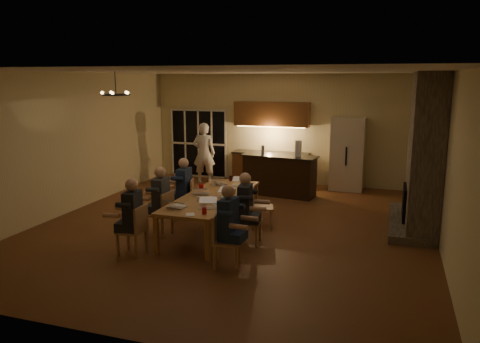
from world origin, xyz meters
name	(u,v)px	position (x,y,z in m)	size (l,w,h in m)	color
floor	(234,227)	(0.00, 0.00, 0.00)	(9.00, 9.00, 0.00)	brown
back_wall	(284,129)	(0.00, 4.52, 1.60)	(8.00, 0.04, 3.20)	beige
left_wall	(69,143)	(-4.02, 0.00, 1.60)	(0.04, 9.00, 3.20)	beige
right_wall	(448,163)	(4.02, 0.00, 1.60)	(0.04, 9.00, 3.20)	beige
ceiling	(234,70)	(0.00, 0.00, 3.22)	(8.00, 9.00, 0.04)	white
french_doors	(199,144)	(-2.70, 4.47, 1.05)	(1.86, 0.08, 2.10)	black
fireplace	(425,152)	(3.70, 1.20, 1.60)	(0.58, 2.50, 3.20)	#6E6457
kitchenette	(271,143)	(-0.30, 4.20, 1.20)	(2.24, 0.68, 2.40)	brown
refrigerator	(347,154)	(1.90, 4.15, 1.00)	(0.90, 0.68, 2.00)	beige
dining_table	(212,214)	(-0.32, -0.42, 0.38)	(1.10, 3.05, 0.75)	tan
bar_island	(279,175)	(0.27, 2.93, 0.54)	(1.98, 0.68, 1.08)	black
chair_left_near	(131,230)	(-1.21, -2.04, 0.45)	(0.44, 0.44, 0.89)	tan
chair_left_mid	(159,213)	(-1.23, -0.96, 0.45)	(0.44, 0.44, 0.89)	tan
chair_left_far	(183,199)	(-1.24, 0.18, 0.45)	(0.44, 0.44, 0.89)	tan
chair_right_near	(227,241)	(0.58, -2.03, 0.45)	(0.44, 0.44, 0.89)	tan
chair_right_mid	(249,221)	(0.60, -0.88, 0.45)	(0.44, 0.44, 0.89)	tan
chair_right_far	(262,207)	(0.58, 0.14, 0.45)	(0.44, 0.44, 0.89)	tan
person_left_near	(133,217)	(-1.16, -2.05, 0.69)	(0.60, 0.60, 1.38)	#202429
person_right_near	(228,226)	(0.59, -1.98, 0.69)	(0.60, 0.60, 1.38)	navy
person_left_mid	(161,201)	(-1.21, -0.92, 0.69)	(0.60, 0.60, 1.38)	#363A40
person_right_mid	(245,209)	(0.55, -0.96, 0.69)	(0.60, 0.60, 1.38)	#202429
person_left_far	(184,189)	(-1.20, 0.15, 0.69)	(0.60, 0.60, 1.38)	navy
standing_person	(204,153)	(-2.18, 3.65, 0.90)	(0.66, 0.43, 1.80)	silver
chandelier	(116,95)	(-2.19, -0.79, 2.75)	(0.55, 0.55, 0.03)	black
laptop_a	(177,201)	(-0.61, -1.42, 0.86)	(0.32, 0.28, 0.23)	silver
laptop_b	(208,202)	(-0.06, -1.30, 0.86)	(0.32, 0.28, 0.23)	silver
laptop_c	(201,188)	(-0.58, -0.35, 0.86)	(0.32, 0.28, 0.23)	silver
laptop_d	(225,192)	(-0.03, -0.46, 0.86)	(0.32, 0.28, 0.23)	silver
laptop_e	(220,179)	(-0.54, 0.60, 0.86)	(0.32, 0.28, 0.23)	silver
laptop_f	(239,180)	(-0.08, 0.60, 0.86)	(0.32, 0.28, 0.23)	silver
mug_front	(198,199)	(-0.40, -0.93, 0.80)	(0.08, 0.08, 0.10)	white
mug_mid	(224,188)	(-0.25, 0.07, 0.80)	(0.07, 0.07, 0.10)	white
mug_back	(214,183)	(-0.61, 0.45, 0.80)	(0.08, 0.08, 0.10)	white
redcup_near	(204,211)	(0.03, -1.67, 0.81)	(0.08, 0.08, 0.12)	red
redcup_mid	(201,187)	(-0.73, -0.01, 0.81)	(0.10, 0.10, 0.12)	red
can_silver	(205,201)	(-0.22, -1.05, 0.81)	(0.07, 0.07, 0.12)	#B2B2B7
can_cola	(231,178)	(-0.42, 0.99, 0.81)	(0.07, 0.07, 0.12)	#3F0F0C
can_right	(234,191)	(0.05, -0.11, 0.81)	(0.06, 0.06, 0.12)	#B2B2B7
plate_near	(219,205)	(0.06, -1.04, 0.76)	(0.24, 0.24, 0.02)	white
plate_left	(179,205)	(-0.62, -1.32, 0.76)	(0.23, 0.23, 0.02)	white
plate_far	(247,188)	(0.16, 0.41, 0.76)	(0.26, 0.26, 0.02)	white
notepad	(190,215)	(-0.18, -1.80, 0.76)	(0.15, 0.21, 0.01)	white
bar_bottle	(263,150)	(-0.20, 2.94, 1.20)	(0.08, 0.08, 0.24)	#99999E
bar_blender	(298,148)	(0.77, 2.90, 1.29)	(0.13, 0.13, 0.42)	silver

